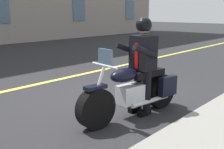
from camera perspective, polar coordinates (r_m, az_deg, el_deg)
ground_plane at (r=5.88m, az=-1.92°, el=-4.88°), size 80.00×80.00×0.00m
lane_center_stripe at (r=7.36m, az=-13.13°, el=-1.47°), size 60.00×0.16×0.01m
motorcycle_main at (r=4.77m, az=4.74°, el=-3.56°), size 2.22×0.78×1.26m
rider_main at (r=4.77m, az=6.47°, el=3.61°), size 0.67×0.61×1.74m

